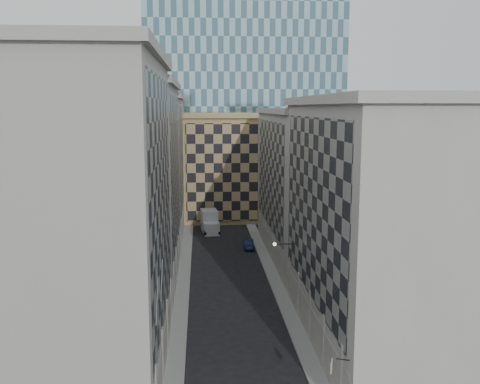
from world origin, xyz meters
name	(u,v)px	position (x,y,z in m)	size (l,w,h in m)	color
sidewalk_west	(183,285)	(-5.25, 30.00, 0.07)	(1.50, 100.00, 0.15)	gray
sidewalk_east	(276,283)	(5.25, 30.00, 0.07)	(1.50, 100.00, 0.15)	gray
bldg_left_a	(94,218)	(-10.88, 11.00, 11.82)	(10.80, 22.80, 23.70)	#A39D92
bldg_left_b	(132,183)	(-10.88, 33.00, 11.32)	(10.80, 22.80, 22.70)	gray
bldg_left_c	(150,166)	(-10.88, 55.00, 10.83)	(10.80, 22.80, 21.70)	#A39D92
bldg_right_a	(369,222)	(10.88, 15.00, 10.32)	(10.80, 26.80, 20.70)	#A6A098
bldg_right_b	(306,183)	(10.89, 42.00, 9.85)	(10.80, 28.80, 19.70)	#A6A098
tan_block	(229,166)	(2.00, 67.90, 9.44)	(16.80, 14.80, 18.80)	tan
church_tower	(215,71)	(0.00, 82.00, 26.95)	(7.20, 7.20, 51.50)	#312A26
flagpoles_left	(159,290)	(-5.90, 6.00, 8.00)	(0.10, 6.33, 2.33)	gray
bracket_lamp	(276,244)	(4.38, 24.00, 6.20)	(1.98, 0.36, 0.36)	black
box_truck	(210,223)	(-1.76, 56.39, 1.47)	(3.09, 6.38, 3.39)	silver
dark_car	(248,244)	(3.50, 45.41, 0.63)	(1.34, 3.85, 1.27)	#101D3B
shop_sign	(333,366)	(4.96, 3.00, 3.83)	(1.25, 0.70, 0.81)	black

